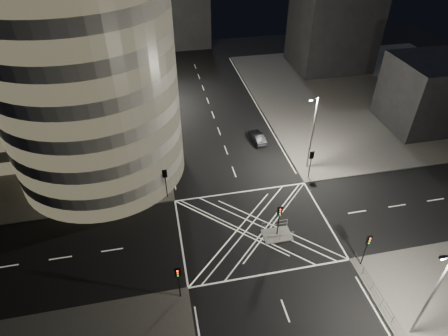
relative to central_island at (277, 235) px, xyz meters
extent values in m
plane|color=black|center=(-2.00, 1.50, -0.07)|extent=(120.00, 120.00, 0.00)
cube|color=#4B4946|center=(-31.00, 28.50, 0.00)|extent=(42.00, 42.00, 0.15)
cube|color=#4B4946|center=(27.00, 28.50, 0.00)|extent=(42.00, 42.00, 0.15)
cube|color=slate|center=(0.00, 0.00, 0.00)|extent=(3.00, 2.00, 0.15)
cylinder|color=gray|center=(-18.00, 15.50, 12.57)|extent=(20.00, 20.00, 25.00)
cube|color=gray|center=(-28.00, 25.50, 12.57)|extent=(20.00, 18.00, 25.00)
cube|color=gray|center=(-24.00, 43.50, 11.07)|extent=(24.00, 16.00, 22.00)
cube|color=black|center=(24.00, 41.50, 7.58)|extent=(14.00, 12.00, 15.00)
cube|color=black|center=(28.00, 17.50, 5.08)|extent=(10.00, 10.00, 10.00)
cube|color=black|center=(-6.00, 59.50, 8.93)|extent=(18.00, 8.00, 18.00)
cylinder|color=black|center=(-12.50, 10.50, 1.81)|extent=(0.32, 0.32, 3.47)
ellipsoid|color=black|center=(-12.50, 10.50, 4.80)|extent=(4.59, 4.59, 5.27)
cylinder|color=black|center=(-12.50, 16.50, 1.79)|extent=(0.32, 0.32, 3.42)
ellipsoid|color=black|center=(-12.50, 16.50, 4.93)|extent=(5.20, 5.20, 5.98)
cylinder|color=black|center=(-12.50, 22.50, 1.80)|extent=(0.32, 0.32, 3.44)
ellipsoid|color=black|center=(-12.50, 22.50, 4.79)|extent=(4.61, 4.61, 5.30)
cylinder|color=black|center=(-12.50, 28.50, 1.80)|extent=(0.32, 0.32, 3.45)
ellipsoid|color=black|center=(-12.50, 28.50, 4.90)|extent=(5.01, 5.01, 5.76)
cylinder|color=black|center=(-12.50, 34.50, 1.42)|extent=(0.32, 0.32, 2.69)
ellipsoid|color=black|center=(-12.50, 34.50, 3.74)|extent=(3.53, 3.53, 4.05)
cylinder|color=black|center=(-10.80, 8.30, 1.57)|extent=(0.12, 0.12, 3.00)
cube|color=black|center=(-10.80, 8.30, 3.52)|extent=(0.28, 0.22, 0.90)
cube|color=black|center=(-10.80, 8.30, 3.52)|extent=(0.55, 0.04, 1.10)
cylinder|color=black|center=(-10.80, -5.30, 1.57)|extent=(0.12, 0.12, 3.00)
cube|color=black|center=(-10.80, -5.30, 3.52)|extent=(0.28, 0.22, 0.90)
cube|color=black|center=(-10.80, -5.30, 3.52)|extent=(0.55, 0.04, 1.10)
cylinder|color=black|center=(6.80, 8.30, 1.57)|extent=(0.12, 0.12, 3.00)
cube|color=black|center=(6.80, 8.30, 3.52)|extent=(0.28, 0.22, 0.90)
cube|color=black|center=(6.80, 8.30, 3.52)|extent=(0.55, 0.04, 1.10)
cylinder|color=black|center=(6.80, -5.30, 1.57)|extent=(0.12, 0.12, 3.00)
cube|color=black|center=(6.80, -5.30, 3.52)|extent=(0.28, 0.22, 0.90)
cube|color=black|center=(6.80, -5.30, 3.52)|extent=(0.55, 0.04, 1.10)
cylinder|color=black|center=(0.00, 0.00, 1.57)|extent=(0.12, 0.12, 3.00)
cube|color=black|center=(0.00, 0.00, 3.52)|extent=(0.28, 0.22, 0.90)
cube|color=black|center=(0.00, 0.00, 3.52)|extent=(0.55, 0.04, 1.10)
cylinder|color=slate|center=(-11.50, 13.50, 5.08)|extent=(0.20, 0.20, 10.00)
cylinder|color=slate|center=(-11.05, 13.50, 9.93)|extent=(0.90, 0.10, 0.10)
cube|color=slate|center=(-10.60, 13.50, 9.83)|extent=(0.50, 0.25, 0.18)
cube|color=white|center=(-10.60, 13.50, 9.72)|extent=(0.42, 0.20, 0.05)
cylinder|color=slate|center=(-11.50, 31.50, 5.08)|extent=(0.20, 0.20, 10.00)
cylinder|color=slate|center=(-11.05, 31.50, 9.93)|extent=(0.90, 0.10, 0.10)
cube|color=slate|center=(-10.60, 31.50, 9.83)|extent=(0.50, 0.25, 0.18)
cube|color=white|center=(-10.60, 31.50, 9.72)|extent=(0.42, 0.20, 0.05)
cylinder|color=slate|center=(7.50, 10.50, 5.08)|extent=(0.20, 0.20, 10.00)
cylinder|color=slate|center=(7.05, 10.50, 9.93)|extent=(0.90, 0.10, 0.10)
cube|color=slate|center=(6.60, 10.50, 9.83)|extent=(0.50, 0.25, 0.18)
cube|color=white|center=(6.60, 10.50, 9.72)|extent=(0.42, 0.20, 0.05)
cylinder|color=slate|center=(7.50, -12.50, 5.08)|extent=(0.20, 0.20, 10.00)
cube|color=slate|center=(6.60, -12.50, 9.83)|extent=(0.50, 0.25, 0.18)
cube|color=white|center=(6.60, -12.50, 9.72)|extent=(0.42, 0.20, 0.05)
cube|color=slate|center=(6.30, -10.65, 0.62)|extent=(0.06, 11.70, 1.10)
cube|color=slate|center=(0.00, -0.90, 0.62)|extent=(2.80, 0.06, 1.10)
cube|color=slate|center=(0.00, 0.90, 0.62)|extent=(2.80, 0.06, 1.10)
imported|color=black|center=(2.85, 17.75, 0.60)|extent=(1.78, 4.20, 1.35)
camera|label=1|loc=(-10.93, -25.22, 29.72)|focal=30.00mm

